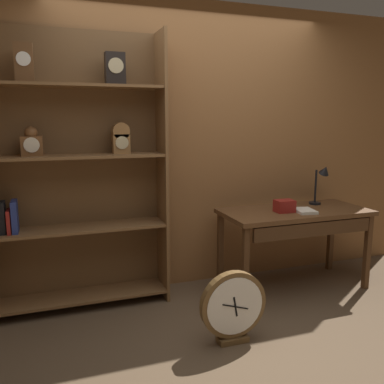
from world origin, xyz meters
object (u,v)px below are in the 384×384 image
(workbench, at_px, (296,220))
(round_clock_large, at_px, (233,307))
(desk_lamp, at_px, (322,179))
(open_repair_manual, at_px, (305,211))
(bookshelf, at_px, (76,172))
(toolbox_small, at_px, (284,206))

(workbench, bearing_deg, round_clock_large, -144.26)
(desk_lamp, xyz_separation_m, open_repair_manual, (-0.34, -0.23, -0.23))
(bookshelf, height_order, desk_lamp, bookshelf)
(bookshelf, relative_size, workbench, 1.68)
(open_repair_manual, bearing_deg, bookshelf, 178.83)
(desk_lamp, relative_size, round_clock_large, 0.75)
(desk_lamp, bearing_deg, open_repair_manual, -145.64)
(desk_lamp, height_order, open_repair_manual, desk_lamp)
(bookshelf, relative_size, toolbox_small, 13.62)
(bookshelf, height_order, round_clock_large, bookshelf)
(open_repair_manual, bearing_deg, workbench, 117.61)
(bookshelf, bearing_deg, workbench, -8.88)
(bookshelf, xyz_separation_m, desk_lamp, (2.27, -0.15, -0.15))
(toolbox_small, bearing_deg, desk_lamp, 17.97)
(bookshelf, height_order, open_repair_manual, bookshelf)
(toolbox_small, distance_m, open_repair_manual, 0.19)
(workbench, height_order, open_repair_manual, open_repair_manual)
(workbench, xyz_separation_m, open_repair_manual, (0.03, -0.09, 0.10))
(bookshelf, bearing_deg, open_repair_manual, -11.21)
(bookshelf, bearing_deg, toolbox_small, -10.17)
(toolbox_small, xyz_separation_m, round_clock_large, (-0.80, -0.66, -0.53))
(toolbox_small, xyz_separation_m, open_repair_manual, (0.17, -0.07, -0.04))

